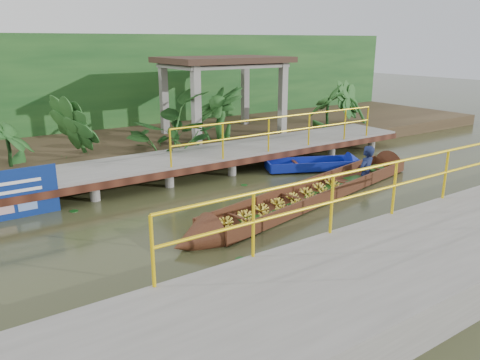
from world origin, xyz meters
TOP-DOWN VIEW (x-y plane):
  - ground at (0.00, 0.00)m, footprint 80.00×80.00m
  - land_strip at (0.00, 7.50)m, footprint 30.00×8.00m
  - far_dock at (0.02, 3.43)m, footprint 16.00×2.06m
  - near_dock at (1.00, -4.20)m, footprint 18.00×2.40m
  - pavilion at (3.00, 6.30)m, footprint 4.40×3.00m
  - foliage_backdrop at (0.00, 10.00)m, footprint 30.00×0.80m
  - vendor_boat at (2.02, -0.10)m, footprint 9.15×2.77m
  - moored_blue_boat at (3.91, 1.53)m, footprint 3.11×1.97m
  - tropical_plants at (1.88, 5.30)m, footprint 14.55×1.55m

SIDE VIEW (x-z plane):
  - ground at x=0.00m, z-range 0.00..0.00m
  - moored_blue_boat at x=3.91m, z-range -0.23..0.50m
  - land_strip at x=0.00m, z-range 0.00..0.45m
  - vendor_boat at x=2.02m, z-range -0.80..1.30m
  - near_dock at x=1.00m, z-range -0.56..1.16m
  - far_dock at x=0.02m, z-range -0.35..1.30m
  - tropical_plants at x=1.88m, z-range 0.45..2.38m
  - foliage_backdrop at x=0.00m, z-range 0.00..4.00m
  - pavilion at x=3.00m, z-range 1.32..4.32m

